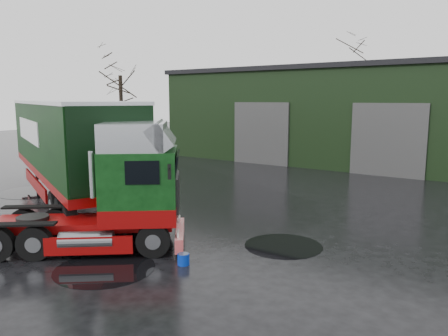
# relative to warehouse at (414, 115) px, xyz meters

# --- Properties ---
(ground) EXTENTS (100.00, 100.00, 0.00)m
(ground) POSITION_rel_warehouse_xyz_m (-2.00, -20.00, -3.16)
(ground) COLOR black
(warehouse) EXTENTS (32.40, 12.40, 6.30)m
(warehouse) POSITION_rel_warehouse_xyz_m (0.00, 0.00, 0.00)
(warehouse) COLOR black
(warehouse) RESTS_ON ground
(hero_tractor) EXTENTS (6.06, 5.62, 3.62)m
(hero_tractor) POSITION_rel_warehouse_xyz_m (-3.80, -23.00, -1.35)
(hero_tractor) COLOR #0C360F
(hero_tractor) RESTS_ON ground
(trailer_left) EXTENTS (13.39, 8.03, 4.18)m
(trailer_left) POSITION_rel_warehouse_xyz_m (-9.50, -19.45, -1.07)
(trailer_left) COLOR silver
(trailer_left) RESTS_ON ground
(wash_bucket) EXTENTS (0.38, 0.38, 0.29)m
(wash_bucket) POSITION_rel_warehouse_xyz_m (-0.62, -22.39, -3.01)
(wash_bucket) COLOR #072BAA
(wash_bucket) RESTS_ON ground
(tree_left) EXTENTS (4.40, 4.40, 8.50)m
(tree_left) POSITION_rel_warehouse_xyz_m (-19.00, -8.00, 1.09)
(tree_left) COLOR black
(tree_left) RESTS_ON ground
(tree_back_a) EXTENTS (4.40, 4.40, 9.50)m
(tree_back_a) POSITION_rel_warehouse_xyz_m (-8.00, 10.00, 1.59)
(tree_back_a) COLOR black
(tree_back_a) RESTS_ON ground
(puddle_0) EXTENTS (2.51, 2.51, 0.01)m
(puddle_0) POSITION_rel_warehouse_xyz_m (-2.05, -23.75, -3.15)
(puddle_0) COLOR black
(puddle_0) RESTS_ON ground
(puddle_1) EXTENTS (2.26, 2.26, 0.01)m
(puddle_1) POSITION_rel_warehouse_xyz_m (0.80, -19.61, -3.15)
(puddle_1) COLOR black
(puddle_1) RESTS_ON ground
(puddle_2) EXTENTS (3.10, 3.10, 0.01)m
(puddle_2) POSITION_rel_warehouse_xyz_m (-12.01, -19.58, -3.15)
(puddle_2) COLOR black
(puddle_2) RESTS_ON ground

